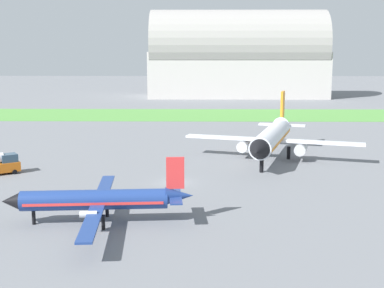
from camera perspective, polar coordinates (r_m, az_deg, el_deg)
ground_plane at (r=73.51m, az=-1.78°, el=-4.24°), size 600.00×600.00×0.00m
grass_taxiway_strip at (r=149.43m, az=-0.42°, el=3.21°), size 360.00×28.00×0.08m
airplane_foreground_turboprop at (r=57.01m, az=-10.17°, el=-5.99°), size 20.43×23.84×7.14m
airplane_midfield_jet at (r=89.26m, az=8.75°, el=0.76°), size 29.55×29.25×10.68m
hangar_distant at (r=207.50m, az=4.97°, el=9.51°), size 68.42×27.04×33.52m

